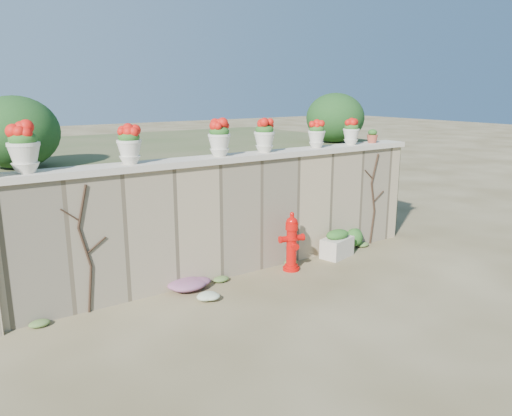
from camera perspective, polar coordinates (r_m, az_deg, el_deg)
ground at (r=7.71m, az=5.05°, el=-11.08°), size 80.00×80.00×0.00m
stone_wall at (r=8.76m, az=-2.28°, el=-1.05°), size 8.00×0.40×2.00m
wall_cap at (r=8.55m, az=-2.35°, el=5.77°), size 8.10×0.52×0.10m
raised_fill at (r=11.53m, az=-10.77°, el=2.29°), size 9.00×6.00×2.00m
back_shrub_left at (r=8.51m, az=-25.79°, el=7.80°), size 1.30×1.30×1.10m
back_shrub_right at (r=11.53m, az=9.03°, el=10.14°), size 1.30×1.30×1.10m
vine_left at (r=7.53m, az=-18.89°, el=-4.31°), size 0.60×0.04×1.91m
vine_right at (r=10.63m, az=13.28°, el=1.16°), size 0.60×0.04×1.91m
fire_hydrant at (r=8.94m, az=4.09°, el=-3.83°), size 0.47×0.33×1.07m
planter_box at (r=9.83m, az=9.25°, el=-4.11°), size 0.73×0.53×0.54m
green_shrub at (r=10.46m, az=11.47°, el=-3.07°), size 0.55×0.50×0.52m
magenta_clump at (r=8.27m, az=-7.99°, el=-8.51°), size 0.89×0.60×0.24m
white_flowers at (r=7.83m, az=-5.57°, el=-10.00°), size 0.48×0.38×0.17m
urn_pot_0 at (r=7.33m, az=-25.02°, el=6.17°), size 0.42×0.42×0.66m
urn_pot_1 at (r=7.70m, az=-14.29°, el=7.01°), size 0.37×0.37×0.58m
urn_pot_2 at (r=8.35m, az=-4.21°, el=7.92°), size 0.38×0.38×0.59m
urn_pot_3 at (r=8.84m, az=0.97°, el=8.23°), size 0.37×0.37×0.58m
urn_pot_4 at (r=9.59m, az=6.94°, el=8.37°), size 0.33×0.33×0.51m
urn_pot_5 at (r=10.21m, az=10.83°, el=8.53°), size 0.33×0.33×0.51m
terracotta_pot at (r=10.67m, az=13.15°, el=7.93°), size 0.23×0.23×0.27m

